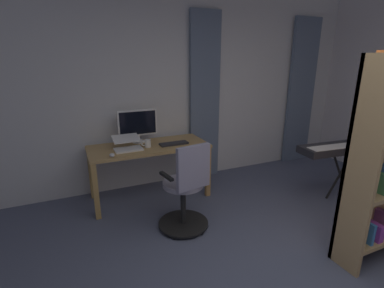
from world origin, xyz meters
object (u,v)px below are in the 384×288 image
at_px(mug_coffee, 147,143).
at_px(piano_keyboard, 344,148).
at_px(computer_monitor, 138,124).
at_px(office_chair, 186,191).
at_px(desk, 149,152).
at_px(laptop, 127,145).
at_px(computer_mouse, 112,155).
at_px(computer_keyboard, 174,144).

distance_m(mug_coffee, piano_keyboard, 2.56).
relative_size(computer_monitor, mug_coffee, 4.27).
height_order(computer_monitor, mug_coffee, computer_monitor).
height_order(office_chair, computer_monitor, computer_monitor).
xyz_separation_m(office_chair, mug_coffee, (0.18, -0.85, 0.31)).
distance_m(desk, piano_keyboard, 2.55).
bearing_deg(computer_monitor, laptop, 51.82).
xyz_separation_m(laptop, computer_mouse, (0.22, 0.21, -0.03)).
xyz_separation_m(office_chair, piano_keyboard, (-2.18, 0.13, 0.23)).
xyz_separation_m(office_chair, computer_monitor, (0.22, -1.12, 0.51)).
height_order(mug_coffee, piano_keyboard, mug_coffee).
relative_size(computer_monitor, laptop, 1.53).
height_order(office_chair, computer_keyboard, office_chair).
xyz_separation_m(computer_keyboard, laptop, (0.60, -0.05, 0.04)).
bearing_deg(computer_mouse, computer_keyboard, -168.90).
relative_size(laptop, computer_mouse, 3.41).
xyz_separation_m(computer_monitor, piano_keyboard, (-2.41, 1.26, -0.28)).
distance_m(laptop, mug_coffee, 0.25).
bearing_deg(office_chair, desk, 89.12).
relative_size(office_chair, computer_mouse, 10.07).
relative_size(computer_mouse, piano_keyboard, 0.08).
xyz_separation_m(computer_monitor, laptop, (0.20, 0.26, -0.20)).
bearing_deg(desk, computer_keyboard, 163.57).
bearing_deg(computer_mouse, laptop, -137.11).
bearing_deg(piano_keyboard, computer_keyboard, -19.94).
distance_m(computer_monitor, computer_keyboard, 0.55).
bearing_deg(desk, piano_keyboard, 155.75).
bearing_deg(piano_keyboard, computer_mouse, -10.20).
bearing_deg(laptop, piano_keyboard, 157.25).
bearing_deg(computer_monitor, mug_coffee, 99.84).
xyz_separation_m(computer_keyboard, computer_mouse, (0.82, 0.16, 0.01)).
bearing_deg(office_chair, mug_coffee, 91.92).
height_order(computer_keyboard, piano_keyboard, piano_keyboard).
bearing_deg(desk, computer_monitor, -69.03).
bearing_deg(computer_mouse, office_chair, 134.50).
distance_m(computer_keyboard, computer_mouse, 0.84).
bearing_deg(computer_monitor, computer_mouse, 47.53).
bearing_deg(computer_keyboard, computer_monitor, -37.41).
relative_size(computer_keyboard, laptop, 1.10).
relative_size(desk, office_chair, 1.52).
distance_m(computer_keyboard, laptop, 0.60).
distance_m(office_chair, piano_keyboard, 2.20).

